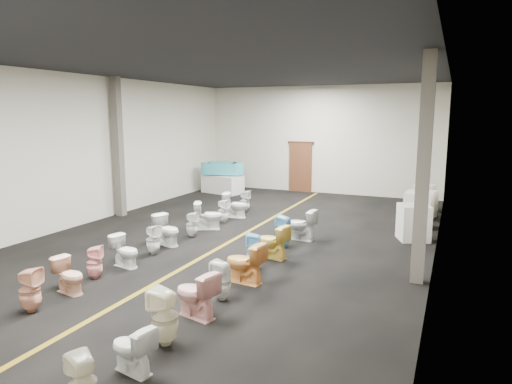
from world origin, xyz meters
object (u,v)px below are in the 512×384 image
appliance_crate_a (414,223)px  appliance_crate_d (424,198)px  toilet_right_1 (132,349)px  toilet_left_7 (192,225)px  toilet_right_0 (83,383)px  toilet_left_5 (153,240)px  toilet_right_5 (245,263)px  toilet_right_7 (272,241)px  toilet_right_6 (255,251)px  toilet_right_2 (165,317)px  toilet_left_11 (245,201)px  toilet_left_6 (167,230)px  toilet_right_4 (222,281)px  toilet_left_8 (208,216)px  toilet_left_10 (236,205)px  toilet_left_4 (125,251)px  toilet_right_3 (196,294)px  toilet_right_8 (284,231)px  appliance_crate_c (422,204)px  toilet_left_9 (223,211)px  toilet_left_3 (94,262)px  toilet_left_1 (30,290)px  toilet_left_2 (69,276)px  display_table (223,184)px  bathtub (222,168)px  appliance_crate_b (418,210)px

appliance_crate_a → appliance_crate_d: appliance_crate_a is taller
toilet_right_1 → toilet_left_7: bearing=-144.1°
toilet_right_0 → toilet_left_5: bearing=-127.5°
toilet_right_5 → toilet_right_7: size_ratio=1.03×
toilet_right_5 → toilet_right_6: toilet_right_5 is taller
toilet_right_0 → toilet_right_2: size_ratio=0.81×
appliance_crate_a → toilet_left_11: (-5.60, 1.37, -0.10)m
toilet_right_0 → toilet_right_6: size_ratio=0.88×
toilet_left_6 → toilet_right_4: bearing=-113.3°
toilet_left_5 → toilet_right_4: 3.30m
toilet_left_7 → toilet_right_6: bearing=-127.5°
toilet_left_8 → toilet_left_10: bearing=-26.1°
appliance_crate_d → toilet_right_5: appliance_crate_d is taller
toilet_left_4 → appliance_crate_a: bearing=-38.9°
toilet_right_3 → toilet_right_7: toilet_right_3 is taller
toilet_left_8 → toilet_right_0: size_ratio=1.17×
toilet_left_4 → toilet_left_6: toilet_left_6 is taller
toilet_right_2 → toilet_right_1: bearing=3.4°
appliance_crate_a → toilet_right_8: bearing=-145.7°
toilet_right_0 → appliance_crate_c: bearing=-169.2°
appliance_crate_d → toilet_right_5: (-2.79, -8.78, -0.04)m
toilet_left_9 → toilet_right_0: 9.16m
toilet_left_3 → toilet_left_9: (0.14, 5.38, 0.02)m
toilet_left_7 → toilet_right_8: (2.65, 0.11, 0.06)m
toilet_left_1 → toilet_left_2: size_ratio=1.15×
toilet_right_1 → toilet_right_4: size_ratio=0.90×
display_table → toilet_right_6: 9.79m
toilet_left_10 → appliance_crate_c: bearing=-75.7°
appliance_crate_c → toilet_left_11: (-5.60, -1.64, -0.06)m
toilet_left_10 → toilet_right_4: 6.72m
bathtub → toilet_right_1: size_ratio=2.76×
toilet_left_8 → toilet_right_6: size_ratio=1.02×
appliance_crate_c → toilet_left_9: appliance_crate_c is taller
toilet_left_6 → toilet_left_10: bearing=14.8°
bathtub → toilet_right_2: bearing=-79.7°
toilet_left_9 → toilet_right_0: (2.80, -8.72, -0.02)m
appliance_crate_b → toilet_left_1: appliance_crate_b is taller
toilet_right_2 → toilet_left_5: bearing=-140.3°
toilet_right_8 → toilet_left_5: bearing=-47.3°
toilet_left_4 → toilet_right_5: size_ratio=0.85×
toilet_left_3 → toilet_right_8: 4.60m
bathtub → toilet_left_1: 12.16m
bathtub → toilet_right_6: (5.16, -8.32, -0.67)m
toilet_left_5 → toilet_left_8: toilet_left_8 is taller
toilet_left_2 → toilet_right_4: toilet_right_4 is taller
display_table → toilet_left_1: toilet_left_1 is taller
toilet_left_2 → appliance_crate_d: bearing=-18.0°
toilet_left_2 → toilet_right_1: toilet_left_2 is taller
appliance_crate_c → toilet_left_1: appliance_crate_c is taller
toilet_left_4 → toilet_left_9: size_ratio=0.95×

